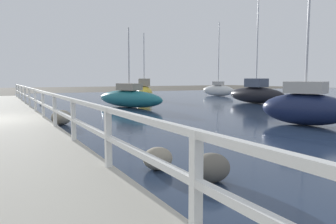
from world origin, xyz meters
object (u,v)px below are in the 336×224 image
(sailboat_navy, at_px, (305,106))
(sailboat_teal, at_px, (129,98))
(sailboat_white, at_px, (218,90))
(sailboat_yellow, at_px, (144,91))
(sailboat_black, at_px, (256,94))

(sailboat_navy, bearing_deg, sailboat_teal, 84.02)
(sailboat_navy, xyz_separation_m, sailboat_white, (10.13, 19.24, -0.08))
(sailboat_navy, relative_size, sailboat_teal, 1.36)
(sailboat_teal, bearing_deg, sailboat_white, 12.26)
(sailboat_navy, relative_size, sailboat_white, 1.03)
(sailboat_navy, distance_m, sailboat_white, 21.74)
(sailboat_yellow, bearing_deg, sailboat_black, -34.57)
(sailboat_navy, height_order, sailboat_teal, sailboat_navy)
(sailboat_yellow, height_order, sailboat_black, sailboat_black)
(sailboat_black, relative_size, sailboat_teal, 1.32)
(sailboat_teal, bearing_deg, sailboat_navy, -93.64)
(sailboat_black, bearing_deg, sailboat_white, 61.87)
(sailboat_black, height_order, sailboat_teal, sailboat_black)
(sailboat_black, distance_m, sailboat_navy, 11.48)
(sailboat_yellow, xyz_separation_m, sailboat_white, (9.13, 1.35, -0.06))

